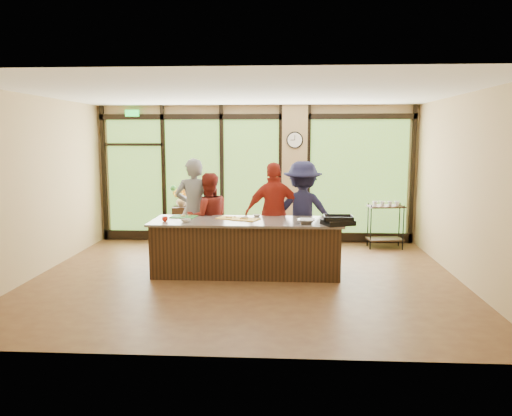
# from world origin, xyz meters

# --- Properties ---
(floor) EXTENTS (7.00, 7.00, 0.00)m
(floor) POSITION_xyz_m (0.00, 0.00, 0.00)
(floor) COLOR #512F1C
(floor) RESTS_ON ground
(ceiling) EXTENTS (7.00, 7.00, 0.00)m
(ceiling) POSITION_xyz_m (0.00, 0.00, 3.00)
(ceiling) COLOR white
(ceiling) RESTS_ON back_wall
(back_wall) EXTENTS (7.00, 0.00, 7.00)m
(back_wall) POSITION_xyz_m (0.00, 3.00, 1.50)
(back_wall) COLOR tan
(back_wall) RESTS_ON floor
(left_wall) EXTENTS (0.00, 6.00, 6.00)m
(left_wall) POSITION_xyz_m (-3.50, 0.00, 1.50)
(left_wall) COLOR tan
(left_wall) RESTS_ON floor
(right_wall) EXTENTS (0.00, 6.00, 6.00)m
(right_wall) POSITION_xyz_m (3.50, 0.00, 1.50)
(right_wall) COLOR tan
(right_wall) RESTS_ON floor
(window_wall) EXTENTS (6.90, 0.12, 3.00)m
(window_wall) POSITION_xyz_m (0.16, 2.95, 1.39)
(window_wall) COLOR tan
(window_wall) RESTS_ON floor
(island_base) EXTENTS (3.10, 1.00, 0.88)m
(island_base) POSITION_xyz_m (0.00, 0.30, 0.44)
(island_base) COLOR #321E10
(island_base) RESTS_ON floor
(countertop) EXTENTS (3.20, 1.10, 0.04)m
(countertop) POSITION_xyz_m (0.00, 0.30, 0.90)
(countertop) COLOR #72665E
(countertop) RESTS_ON island_base
(wall_clock) EXTENTS (0.36, 0.04, 0.36)m
(wall_clock) POSITION_xyz_m (0.85, 2.87, 2.25)
(wall_clock) COLOR black
(wall_clock) RESTS_ON window_wall
(cook_left) EXTENTS (0.73, 0.51, 1.93)m
(cook_left) POSITION_xyz_m (-1.04, 1.12, 0.97)
(cook_left) COLOR slate
(cook_left) RESTS_ON floor
(cook_midleft) EXTENTS (0.98, 0.87, 1.67)m
(cook_midleft) POSITION_xyz_m (-0.76, 1.01, 0.83)
(cook_midleft) COLOR maroon
(cook_midleft) RESTS_ON floor
(cook_midright) EXTENTS (1.16, 0.66, 1.87)m
(cook_midright) POSITION_xyz_m (0.46, 0.99, 0.93)
(cook_midright) COLOR maroon
(cook_midright) RESTS_ON floor
(cook_right) EXTENTS (1.24, 0.74, 1.88)m
(cook_right) POSITION_xyz_m (0.97, 1.12, 0.94)
(cook_right) COLOR #191836
(cook_right) RESTS_ON floor
(roasting_pan) EXTENTS (0.56, 0.50, 0.08)m
(roasting_pan) POSITION_xyz_m (1.50, -0.06, 0.96)
(roasting_pan) COLOR black
(roasting_pan) RESTS_ON countertop
(mixing_bowl) EXTENTS (0.33, 0.33, 0.07)m
(mixing_bowl) POSITION_xyz_m (1.00, 0.03, 0.96)
(mixing_bowl) COLOR silver
(mixing_bowl) RESTS_ON countertop
(cutting_board_left) EXTENTS (0.47, 0.37, 0.01)m
(cutting_board_left) POSITION_xyz_m (-1.13, 0.58, 0.93)
(cutting_board_left) COLOR #318834
(cutting_board_left) RESTS_ON countertop
(cutting_board_center) EXTENTS (0.50, 0.44, 0.01)m
(cutting_board_center) POSITION_xyz_m (-0.30, 0.49, 0.93)
(cutting_board_center) COLOR gold
(cutting_board_center) RESTS_ON countertop
(cutting_board_right) EXTENTS (0.52, 0.46, 0.01)m
(cutting_board_right) POSITION_xyz_m (-0.02, 0.36, 0.93)
(cutting_board_right) COLOR gold
(cutting_board_right) RESTS_ON countertop
(prep_bowl_near) EXTENTS (0.17, 0.17, 0.05)m
(prep_bowl_near) POSITION_xyz_m (-0.98, 0.06, 0.95)
(prep_bowl_near) COLOR silver
(prep_bowl_near) RESTS_ON countertop
(prep_bowl_mid) EXTENTS (0.16, 0.16, 0.04)m
(prep_bowl_mid) POSITION_xyz_m (-0.03, 0.42, 0.94)
(prep_bowl_mid) COLOR silver
(prep_bowl_mid) RESTS_ON countertop
(prep_bowl_far) EXTENTS (0.17, 0.17, 0.03)m
(prep_bowl_far) POSITION_xyz_m (0.15, 0.72, 0.94)
(prep_bowl_far) COLOR silver
(prep_bowl_far) RESTS_ON countertop
(red_ramekin) EXTENTS (0.10, 0.10, 0.08)m
(red_ramekin) POSITION_xyz_m (-1.35, 0.11, 0.96)
(red_ramekin) COLOR red
(red_ramekin) RESTS_ON countertop
(flower_stand) EXTENTS (0.43, 0.43, 0.80)m
(flower_stand) POSITION_xyz_m (-1.61, 2.75, 0.40)
(flower_stand) COLOR #321E10
(flower_stand) RESTS_ON floor
(flower_vase) EXTENTS (0.27, 0.27, 0.27)m
(flower_vase) POSITION_xyz_m (-1.61, 2.75, 0.93)
(flower_vase) COLOR #91734F
(flower_vase) RESTS_ON flower_stand
(bar_cart) EXTENTS (0.77, 0.50, 0.99)m
(bar_cart) POSITION_xyz_m (2.76, 2.45, 0.59)
(bar_cart) COLOR #321E10
(bar_cart) RESTS_ON floor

